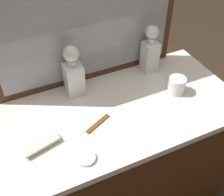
# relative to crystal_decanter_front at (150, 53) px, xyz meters

# --- Properties ---
(dresser) EXTENTS (1.25, 0.60, 0.83)m
(dresser) POSITION_rel_crystal_decanter_front_xyz_m (-0.32, -0.21, -0.52)
(dresser) COLOR #472816
(dresser) RESTS_ON ground_plane
(dresser_mirror) EXTENTS (0.96, 0.03, 0.76)m
(dresser_mirror) POSITION_rel_crystal_decanter_front_xyz_m (-0.32, 0.07, 0.27)
(dresser_mirror) COLOR #472816
(dresser_mirror) RESTS_ON dresser
(crystal_decanter_front) EXTENTS (0.08, 0.08, 0.27)m
(crystal_decanter_front) POSITION_rel_crystal_decanter_front_xyz_m (0.00, 0.00, 0.00)
(crystal_decanter_front) COLOR white
(crystal_decanter_front) RESTS_ON dresser
(crystal_decanter_right) EXTENTS (0.09, 0.09, 0.27)m
(crystal_decanter_right) POSITION_rel_crystal_decanter_front_xyz_m (-0.43, -0.01, 0.00)
(crystal_decanter_right) COLOR white
(crystal_decanter_right) RESTS_ON dresser
(crystal_tumbler_left) EXTENTS (0.09, 0.09, 0.08)m
(crystal_tumbler_left) POSITION_rel_crystal_decanter_front_xyz_m (0.03, -0.22, -0.07)
(crystal_tumbler_left) COLOR white
(crystal_tumbler_left) RESTS_ON dresser
(silver_brush_left) EXTENTS (0.17, 0.09, 0.02)m
(silver_brush_left) POSITION_rel_crystal_decanter_front_xyz_m (-0.68, -0.28, -0.09)
(silver_brush_left) COLOR #B7A88C
(silver_brush_left) RESTS_ON dresser
(porcelain_dish) EXTENTS (0.08, 0.08, 0.01)m
(porcelain_dish) POSITION_rel_crystal_decanter_front_xyz_m (-0.53, -0.42, -0.10)
(porcelain_dish) COLOR silver
(porcelain_dish) RESTS_ON dresser
(tortoiseshell_comb) EXTENTS (0.14, 0.08, 0.01)m
(tortoiseshell_comb) POSITION_rel_crystal_decanter_front_xyz_m (-0.42, -0.26, -0.10)
(tortoiseshell_comb) COLOR brown
(tortoiseshell_comb) RESTS_ON dresser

